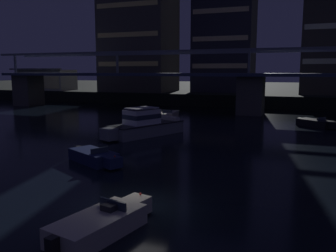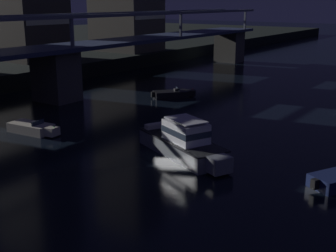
{
  "view_description": "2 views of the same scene",
  "coord_description": "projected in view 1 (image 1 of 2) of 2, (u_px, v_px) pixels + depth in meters",
  "views": [
    {
      "loc": [
        7.1,
        -14.33,
        6.25
      ],
      "look_at": [
        -5.05,
        17.83,
        0.98
      ],
      "focal_mm": 38.11,
      "sensor_mm": 36.0,
      "label": 1
    },
    {
      "loc": [
        -32.74,
        0.53,
        10.75
      ],
      "look_at": [
        -6.6,
        19.03,
        1.76
      ],
      "focal_mm": 47.6,
      "sensor_mm": 36.0,
      "label": 2
    }
  ],
  "objects": [
    {
      "name": "ground_plane",
      "position": [
        134.0,
        206.0,
        16.68
      ],
      "size": [
        400.0,
        400.0,
        0.0
      ],
      "primitive_type": "plane",
      "color": "black"
    },
    {
      "name": "far_riverbank",
      "position": [
        275.0,
        91.0,
        96.84
      ],
      "size": [
        240.0,
        80.0,
        2.2
      ],
      "primitive_type": "cube",
      "color": "black",
      "rests_on": "ground"
    },
    {
      "name": "river_bridge",
      "position": [
        251.0,
        84.0,
        51.93
      ],
      "size": [
        87.7,
        6.4,
        9.38
      ],
      "color": "#4C4944",
      "rests_on": "ground"
    },
    {
      "name": "tower_west_low",
      "position": [
        139.0,
        22.0,
        72.09
      ],
      "size": [
        13.82,
        10.83,
        28.09
      ],
      "color": "#423D38",
      "rests_on": "far_riverbank"
    },
    {
      "name": "tower_west_tall",
      "position": [
        225.0,
        26.0,
        70.61
      ],
      "size": [
        11.5,
        8.87,
        26.1
      ],
      "color": "#282833",
      "rests_on": "far_riverbank"
    },
    {
      "name": "tower_central",
      "position": [
        329.0,
        13.0,
        64.24
      ],
      "size": [
        8.68,
        12.18,
        29.43
      ],
      "color": "#38332D",
      "rests_on": "far_riverbank"
    },
    {
      "name": "waterfront_pavilion",
      "position": [
        46.0,
        80.0,
        79.16
      ],
      "size": [
        12.4,
        7.4,
        4.7
      ],
      "color": "#B2AD9E",
      "rests_on": "far_riverbank"
    },
    {
      "name": "cabin_cruiser_near_left",
      "position": [
        144.0,
        125.0,
        34.94
      ],
      "size": [
        5.7,
        9.19,
        2.79
      ],
      "color": "gray",
      "rests_on": "ground"
    },
    {
      "name": "speedboat_near_center",
      "position": [
        95.0,
        157.0,
        24.6
      ],
      "size": [
        4.92,
        3.44,
        1.16
      ],
      "color": "#19234C",
      "rests_on": "ground"
    },
    {
      "name": "speedboat_near_right",
      "position": [
        102.0,
        223.0,
        13.84
      ],
      "size": [
        2.61,
        5.21,
        1.16
      ],
      "color": "beige",
      "rests_on": "ground"
    },
    {
      "name": "speedboat_far_left",
      "position": [
        169.0,
        115.0,
        48.48
      ],
      "size": [
        2.19,
        5.23,
        1.16
      ],
      "color": "beige",
      "rests_on": "ground"
    },
    {
      "name": "speedboat_far_center",
      "position": [
        317.0,
        123.0,
        40.59
      ],
      "size": [
        4.63,
        4.1,
        1.16
      ],
      "color": "black",
      "rests_on": "ground"
    }
  ]
}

